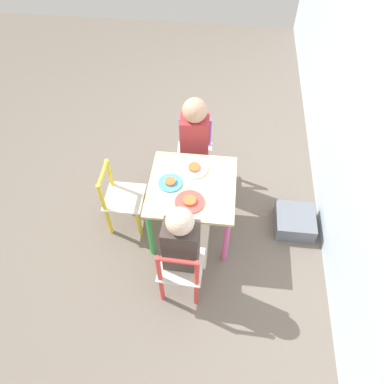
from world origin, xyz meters
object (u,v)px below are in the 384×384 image
at_px(plate_left, 194,168).
at_px(storage_bin, 295,221).
at_px(plate_front, 170,182).
at_px(chair_purple, 195,154).
at_px(kids_table, 192,192).
at_px(chair_red, 181,269).
at_px(chair_yellow, 121,199).
at_px(child_right, 181,243).
at_px(child_left, 194,138).
at_px(plate_right, 190,201).

relative_size(plate_left, storage_bin, 0.65).
bearing_deg(plate_front, chair_purple, 167.66).
xyz_separation_m(kids_table, chair_red, (0.49, -0.02, -0.13)).
bearing_deg(kids_table, chair_yellow, -89.57).
xyz_separation_m(child_right, plate_left, (-0.56, 0.01, 0.02)).
bearing_deg(child_right, chair_red, 90.00).
distance_m(child_right, plate_left, 0.56).
height_order(chair_red, plate_left, chair_red).
height_order(kids_table, chair_purple, chair_purple).
bearing_deg(chair_red, chair_yellow, -43.86).
relative_size(kids_table, plate_front, 3.57).
bearing_deg(plate_left, plate_front, -45.00).
height_order(child_left, plate_right, child_left).
bearing_deg(chair_red, child_left, -87.36).
bearing_deg(plate_front, plate_right, 45.00).
xyz_separation_m(kids_table, storage_bin, (-0.08, 0.73, -0.32)).
bearing_deg(kids_table, child_left, -176.20).
height_order(child_right, storage_bin, child_right).
bearing_deg(chair_purple, plate_right, -90.84).
height_order(chair_purple, chair_yellow, same).
bearing_deg(child_left, storage_bin, -28.57).
xyz_separation_m(child_right, storage_bin, (-0.50, 0.74, -0.39)).
xyz_separation_m(chair_yellow, storage_bin, (-0.08, 1.21, -0.19)).
bearing_deg(plate_right, kids_table, 180.00).
relative_size(chair_purple, plate_right, 2.87).
bearing_deg(plate_right, chair_yellow, -105.49).
xyz_separation_m(child_left, plate_front, (0.43, -0.11, -0.00)).
xyz_separation_m(chair_red, plate_front, (-0.49, -0.12, 0.21)).
relative_size(child_right, storage_bin, 2.82).
distance_m(chair_red, plate_front, 0.54).
relative_size(chair_purple, chair_red, 1.00).
distance_m(kids_table, child_right, 0.43).
height_order(kids_table, plate_front, plate_front).
height_order(chair_red, child_left, child_left).
height_order(plate_front, storage_bin, plate_front).
xyz_separation_m(kids_table, plate_front, (-0.00, -0.14, 0.08)).
bearing_deg(plate_left, storage_bin, 85.13).
xyz_separation_m(chair_red, plate_right, (-0.35, 0.02, 0.21)).
relative_size(plate_left, plate_front, 1.15).
bearing_deg(chair_yellow, storage_bin, -86.68).
xyz_separation_m(kids_table, plate_right, (0.14, 0.00, 0.08)).
xyz_separation_m(chair_red, chair_yellow, (-0.48, -0.47, 0.00)).
relative_size(child_left, plate_right, 4.35).
bearing_deg(plate_front, chair_yellow, -89.39).
bearing_deg(plate_front, chair_red, 14.17).
bearing_deg(kids_table, storage_bin, 95.96).
bearing_deg(kids_table, chair_purple, -176.20).
distance_m(chair_purple, chair_yellow, 0.67).
height_order(kids_table, plate_left, plate_left).
bearing_deg(plate_left, chair_purple, -174.68).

